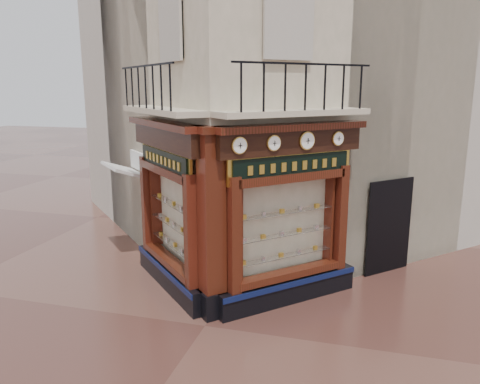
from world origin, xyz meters
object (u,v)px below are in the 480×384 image
(clock_b, at_px, (274,143))
(awning, at_px, (129,255))
(corner_pilaster, at_px, (212,227))
(clock_c, at_px, (307,141))
(signboard_right, at_px, (293,166))
(clock_d, at_px, (338,139))
(signboard_left, at_px, (164,160))
(clock_a, at_px, (239,145))

(clock_b, distance_m, awning, 6.26)
(corner_pilaster, relative_size, clock_c, 10.37)
(awning, relative_size, signboard_right, 0.71)
(corner_pilaster, distance_m, clock_c, 2.66)
(clock_d, height_order, awning, clock_d)
(clock_d, bearing_deg, signboard_right, 174.31)
(clock_c, relative_size, signboard_left, 0.18)
(clock_b, bearing_deg, clock_a, -180.00)
(clock_b, relative_size, awning, 0.20)
(corner_pilaster, xyz_separation_m, signboard_right, (1.46, 1.01, 1.15))
(clock_a, xyz_separation_m, clock_c, (1.14, 1.14, 0.00))
(clock_b, height_order, clock_d, clock_b)
(signboard_right, bearing_deg, clock_c, -22.05)
(awning, xyz_separation_m, signboard_right, (4.92, -1.74, 3.10))
(clock_c, distance_m, signboard_left, 3.24)
(clock_b, xyz_separation_m, clock_c, (0.59, 0.59, 0.00))
(clock_c, xyz_separation_m, signboard_right, (-0.27, -0.11, -0.52))
(corner_pilaster, bearing_deg, clock_d, -8.49)
(clock_a, distance_m, clock_c, 1.62)
(corner_pilaster, xyz_separation_m, clock_c, (1.73, 1.13, 1.67))
(clock_a, bearing_deg, awning, 100.65)
(clock_a, bearing_deg, signboard_left, 108.38)
(clock_b, distance_m, clock_d, 1.66)
(clock_a, bearing_deg, corner_pilaster, 133.63)
(signboard_right, bearing_deg, clock_b, -168.73)
(corner_pilaster, xyz_separation_m, signboard_left, (-1.46, 1.01, 1.15))
(awning, bearing_deg, corner_pilaster, -173.51)
(corner_pilaster, relative_size, clock_b, 12.34)
(clock_c, distance_m, signboard_right, 0.60)
(awning, bearing_deg, clock_a, -169.35)
(corner_pilaster, xyz_separation_m, clock_a, (0.59, -0.01, 1.67))
(clock_a, relative_size, signboard_left, 0.16)
(corner_pilaster, bearing_deg, signboard_left, 100.25)
(signboard_left, bearing_deg, clock_b, -145.22)
(signboard_left, bearing_deg, clock_c, -132.94)
(clock_b, xyz_separation_m, awning, (-4.61, 2.21, -3.62))
(corner_pilaster, distance_m, awning, 4.83)
(clock_c, bearing_deg, signboard_right, 157.95)
(signboard_right, bearing_deg, awning, 115.53)
(signboard_left, xyz_separation_m, signboard_right, (2.92, 0.00, -0.00))
(clock_d, xyz_separation_m, awning, (-5.78, 1.03, -3.62))
(clock_a, xyz_separation_m, awning, (-4.05, 2.77, -3.62))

